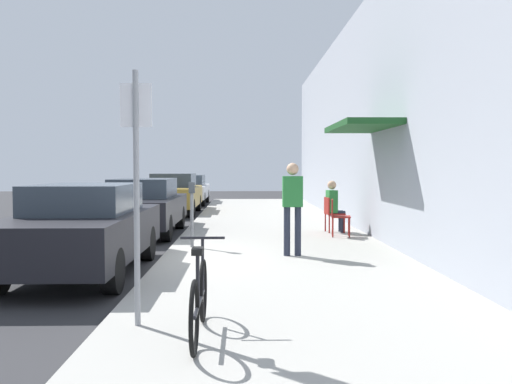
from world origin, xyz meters
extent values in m
plane|color=#2D2D30|center=(0.00, 0.00, 0.00)|extent=(60.00, 60.00, 0.00)
cube|color=#9E9B93|center=(2.25, 2.00, 0.06)|extent=(4.50, 32.00, 0.12)
cube|color=#999EA8|center=(4.65, 2.00, 2.95)|extent=(0.30, 32.00, 5.90)
cube|color=#19471E|center=(3.95, 1.52, 2.60)|extent=(1.10, 2.80, 0.12)
cube|color=black|center=(-1.10, -1.04, 0.66)|extent=(1.80, 4.40, 0.68)
cube|color=#333D47|center=(-1.10, -0.89, 1.23)|extent=(1.48, 2.11, 0.46)
cylinder|color=black|center=(-0.31, 0.32, 0.32)|extent=(0.22, 0.64, 0.64)
cylinder|color=black|center=(-1.89, 0.32, 0.32)|extent=(0.22, 0.64, 0.64)
cylinder|color=black|center=(-0.31, -2.41, 0.32)|extent=(0.22, 0.64, 0.64)
cube|color=black|center=(-1.10, 4.24, 0.64)|extent=(1.80, 4.40, 0.64)
cube|color=#333D47|center=(-1.10, 4.39, 1.20)|extent=(1.48, 2.11, 0.48)
cylinder|color=black|center=(-0.31, 5.60, 0.32)|extent=(0.22, 0.64, 0.64)
cylinder|color=black|center=(-1.89, 5.60, 0.32)|extent=(0.22, 0.64, 0.64)
cylinder|color=black|center=(-0.31, 2.87, 0.32)|extent=(0.22, 0.64, 0.64)
cylinder|color=black|center=(-1.89, 2.87, 0.32)|extent=(0.22, 0.64, 0.64)
cube|color=#A58433|center=(-1.10, 10.46, 0.67)|extent=(1.80, 4.40, 0.69)
cube|color=#333D47|center=(-1.10, 10.61, 1.26)|extent=(1.48, 2.11, 0.50)
cylinder|color=black|center=(-0.31, 11.82, 0.32)|extent=(0.22, 0.64, 0.64)
cylinder|color=black|center=(-1.89, 11.82, 0.32)|extent=(0.22, 0.64, 0.64)
cylinder|color=black|center=(-0.31, 9.10, 0.32)|extent=(0.22, 0.64, 0.64)
cylinder|color=black|center=(-1.89, 9.10, 0.32)|extent=(0.22, 0.64, 0.64)
cube|color=silver|center=(-1.10, 15.73, 0.61)|extent=(1.80, 4.40, 0.58)
cube|color=#333D47|center=(-1.10, 15.88, 1.14)|extent=(1.48, 2.11, 0.48)
cylinder|color=black|center=(-0.31, 17.10, 0.32)|extent=(0.22, 0.64, 0.64)
cylinder|color=black|center=(-1.89, 17.10, 0.32)|extent=(0.22, 0.64, 0.64)
cylinder|color=black|center=(-0.31, 14.37, 0.32)|extent=(0.22, 0.64, 0.64)
cylinder|color=black|center=(-1.89, 14.37, 0.32)|extent=(0.22, 0.64, 0.64)
cylinder|color=slate|center=(0.45, 1.16, 0.67)|extent=(0.07, 0.07, 1.10)
cube|color=#383D42|center=(0.45, 1.16, 1.33)|extent=(0.12, 0.10, 0.22)
cylinder|color=gray|center=(0.40, -4.31, 1.42)|extent=(0.06, 0.06, 2.60)
cube|color=white|center=(0.40, -4.29, 2.37)|extent=(0.32, 0.02, 0.44)
torus|color=black|center=(1.06, -4.20, 0.45)|extent=(0.04, 0.66, 0.66)
torus|color=black|center=(1.06, -5.25, 0.45)|extent=(0.04, 0.66, 0.66)
cylinder|color=black|center=(1.06, -4.72, 0.45)|extent=(0.04, 1.05, 0.04)
cylinder|color=black|center=(1.06, -4.87, 0.70)|extent=(0.04, 0.04, 0.50)
cube|color=black|center=(1.06, -4.87, 0.97)|extent=(0.10, 0.20, 0.06)
cylinder|color=black|center=(1.06, -4.25, 0.73)|extent=(0.03, 0.03, 0.56)
cylinder|color=black|center=(1.06, -4.25, 1.01)|extent=(0.46, 0.03, 0.03)
cylinder|color=maroon|center=(4.00, 2.95, 0.34)|extent=(0.04, 0.04, 0.45)
cylinder|color=maroon|center=(3.94, 2.57, 0.34)|extent=(0.04, 0.04, 0.45)
cylinder|color=maroon|center=(3.62, 3.01, 0.34)|extent=(0.04, 0.04, 0.45)
cylinder|color=maroon|center=(3.56, 2.63, 0.34)|extent=(0.04, 0.04, 0.45)
cube|color=maroon|center=(3.78, 2.79, 0.59)|extent=(0.50, 0.50, 0.03)
cube|color=maroon|center=(3.58, 2.82, 0.79)|extent=(0.10, 0.44, 0.40)
cylinder|color=maroon|center=(3.95, 3.86, 0.34)|extent=(0.04, 0.04, 0.45)
cylinder|color=maroon|center=(3.99, 3.48, 0.34)|extent=(0.04, 0.04, 0.45)
cylinder|color=maroon|center=(3.57, 3.82, 0.34)|extent=(0.04, 0.04, 0.45)
cylinder|color=maroon|center=(3.61, 3.44, 0.34)|extent=(0.04, 0.04, 0.45)
cube|color=maroon|center=(3.78, 3.65, 0.59)|extent=(0.48, 0.48, 0.03)
cube|color=maroon|center=(3.58, 3.63, 0.79)|extent=(0.08, 0.44, 0.40)
cylinder|color=#232838|center=(3.95, 3.77, 0.35)|extent=(0.11, 0.11, 0.47)
cylinder|color=#232838|center=(3.82, 3.75, 0.59)|extent=(0.37, 0.18, 0.14)
cylinder|color=#232838|center=(3.97, 3.57, 0.35)|extent=(0.11, 0.11, 0.47)
cylinder|color=#232838|center=(3.84, 3.55, 0.59)|extent=(0.37, 0.18, 0.14)
cube|color=#267233|center=(3.70, 3.64, 0.89)|extent=(0.26, 0.38, 0.56)
sphere|color=tan|center=(3.70, 3.64, 1.30)|extent=(0.22, 0.22, 0.22)
cylinder|color=#232838|center=(2.29, 0.04, 0.57)|extent=(0.12, 0.12, 0.90)
cylinder|color=#232838|center=(2.49, 0.04, 0.57)|extent=(0.12, 0.12, 0.90)
cube|color=#267233|center=(2.39, 0.04, 1.30)|extent=(0.36, 0.22, 0.56)
sphere|color=tan|center=(2.39, 0.04, 1.71)|extent=(0.22, 0.22, 0.22)
camera|label=1|loc=(1.48, -9.87, 1.74)|focal=38.28mm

